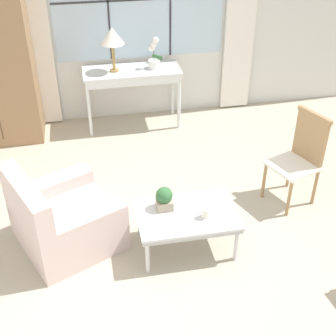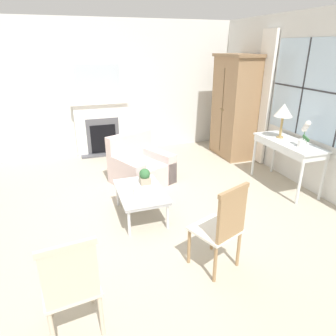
# 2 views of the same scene
# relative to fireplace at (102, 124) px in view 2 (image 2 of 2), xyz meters

# --- Properties ---
(ground_plane) EXTENTS (14.00, 14.00, 0.00)m
(ground_plane) POSITION_rel_fireplace_xyz_m (2.91, 0.04, -0.67)
(ground_plane) COLOR #B2A893
(wall_back_windowed) EXTENTS (7.20, 0.14, 2.80)m
(wall_back_windowed) POSITION_rel_fireplace_xyz_m (2.91, 3.06, 0.73)
(wall_back_windowed) COLOR silver
(wall_back_windowed) RESTS_ON ground_plane
(wall_left) EXTENTS (0.06, 7.20, 2.80)m
(wall_left) POSITION_rel_fireplace_xyz_m (-0.12, 0.64, 0.73)
(wall_left) COLOR silver
(wall_left) RESTS_ON ground_plane
(fireplace) EXTENTS (0.34, 1.21, 1.96)m
(fireplace) POSITION_rel_fireplace_xyz_m (0.00, 0.00, 0.00)
(fireplace) COLOR #515156
(fireplace) RESTS_ON ground_plane
(armoire) EXTENTS (1.08, 0.65, 2.12)m
(armoire) POSITION_rel_fireplace_xyz_m (1.00, 2.69, 0.40)
(armoire) COLOR #93704C
(armoire) RESTS_ON ground_plane
(console_table) EXTENTS (1.29, 0.52, 0.81)m
(console_table) POSITION_rel_fireplace_xyz_m (2.73, 2.72, 0.06)
(console_table) COLOR silver
(console_table) RESTS_ON ground_plane
(table_lamp) EXTENTS (0.30, 0.30, 0.58)m
(table_lamp) POSITION_rel_fireplace_xyz_m (2.51, 2.71, 0.60)
(table_lamp) COLOR #9E7F47
(table_lamp) RESTS_ON console_table
(potted_orchid) EXTENTS (0.20, 0.15, 0.42)m
(potted_orchid) POSITION_rel_fireplace_xyz_m (3.04, 2.72, 0.31)
(potted_orchid) COLOR white
(potted_orchid) RESTS_ON console_table
(armchair_upholstered) EXTENTS (1.14, 1.16, 0.83)m
(armchair_upholstered) POSITION_rel_fireplace_xyz_m (1.77, 0.42, -0.40)
(armchair_upholstered) COLOR beige
(armchair_upholstered) RESTS_ON ground_plane
(side_chair_wooden) EXTENTS (0.57, 0.57, 1.02)m
(side_chair_wooden) POSITION_rel_fireplace_xyz_m (4.26, 0.69, -0.10)
(side_chair_wooden) COLOR white
(side_chair_wooden) RESTS_ON ground_plane
(accent_chair_wooden) EXTENTS (0.49, 0.49, 0.98)m
(accent_chair_wooden) POSITION_rel_fireplace_xyz_m (4.59, -0.82, -0.12)
(accent_chair_wooden) COLOR beige
(accent_chair_wooden) RESTS_ON ground_plane
(coffee_table) EXTENTS (0.93, 0.62, 0.41)m
(coffee_table) POSITION_rel_fireplace_xyz_m (2.91, 0.15, -0.30)
(coffee_table) COLOR silver
(coffee_table) RESTS_ON ground_plane
(potted_plant_small) EXTENTS (0.16, 0.16, 0.23)m
(potted_plant_small) POSITION_rel_fireplace_xyz_m (2.72, 0.26, -0.14)
(potted_plant_small) COLOR tan
(potted_plant_small) RESTS_ON coffee_table
(pillar_candle) EXTENTS (0.11, 0.11, 0.12)m
(pillar_candle) POSITION_rel_fireplace_xyz_m (3.06, 0.05, -0.20)
(pillar_candle) COLOR silver
(pillar_candle) RESTS_ON coffee_table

